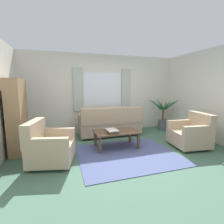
% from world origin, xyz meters
% --- Properties ---
extents(ground_plane, '(6.24, 6.24, 0.00)m').
position_xyz_m(ground_plane, '(0.00, 0.00, 0.00)').
color(ground_plane, '#476B56').
extents(wall_back, '(5.32, 0.12, 2.60)m').
position_xyz_m(wall_back, '(0.00, 2.26, 1.30)').
color(wall_back, silver).
rests_on(wall_back, ground_plane).
extents(wall_right, '(0.12, 4.40, 2.60)m').
position_xyz_m(wall_right, '(2.66, 0.00, 1.30)').
color(wall_right, silver).
rests_on(wall_right, ground_plane).
extents(window_with_curtains, '(1.98, 0.07, 1.40)m').
position_xyz_m(window_with_curtains, '(0.00, 2.18, 1.45)').
color(window_with_curtains, white).
extents(area_rug, '(2.21, 1.87, 0.01)m').
position_xyz_m(area_rug, '(0.00, 0.00, 0.01)').
color(area_rug, '#4C5684').
rests_on(area_rug, ground_plane).
extents(couch, '(1.90, 0.82, 0.92)m').
position_xyz_m(couch, '(0.07, 1.58, 0.37)').
color(couch, tan).
rests_on(couch, ground_plane).
extents(armchair_left, '(0.99, 1.01, 0.88)m').
position_xyz_m(armchair_left, '(-1.67, 0.10, 0.35)').
color(armchair_left, tan).
rests_on(armchair_left, ground_plane).
extents(armchair_right, '(0.92, 0.93, 0.88)m').
position_xyz_m(armchair_right, '(1.75, -0.00, 0.35)').
color(armchair_right, tan).
rests_on(armchair_right, ground_plane).
extents(coffee_table, '(1.10, 0.64, 0.44)m').
position_xyz_m(coffee_table, '(-0.09, 0.52, 0.38)').
color(coffee_table, brown).
rests_on(coffee_table, ground_plane).
extents(book_stack_on_table, '(0.26, 0.35, 0.07)m').
position_xyz_m(book_stack_on_table, '(-0.25, 0.43, 0.48)').
color(book_stack_on_table, gold).
rests_on(book_stack_on_table, coffee_table).
extents(potted_plant, '(1.13, 1.04, 1.17)m').
position_xyz_m(potted_plant, '(2.12, 1.75, 0.57)').
color(potted_plant, '#56565B').
rests_on(potted_plant, ground_plane).
extents(bookshelf, '(0.30, 0.94, 1.72)m').
position_xyz_m(bookshelf, '(-2.35, 1.01, 0.89)').
color(bookshelf, '#A87F56').
rests_on(bookshelf, ground_plane).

